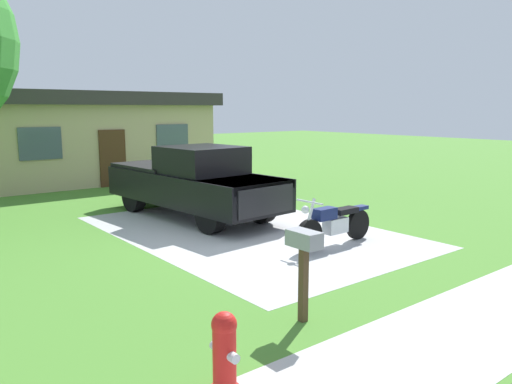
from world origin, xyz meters
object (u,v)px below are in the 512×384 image
at_px(fire_hydrant, 224,354).
at_px(pickup_truck, 192,181).
at_px(neighbor_house, 87,135).
at_px(motorcycle, 334,223).
at_px(mailbox, 304,251).

bearing_deg(fire_hydrant, pickup_truck, 60.89).
distance_m(pickup_truck, fire_hydrant, 8.64).
xyz_separation_m(fire_hydrant, neighbor_house, (4.66, 16.45, 1.36)).
bearing_deg(fire_hydrant, motorcycle, 32.26).
distance_m(motorcycle, mailbox, 4.01).
height_order(mailbox, neighbor_house, neighbor_house).
distance_m(motorcycle, fire_hydrant, 5.94).
xyz_separation_m(motorcycle, fire_hydrant, (-5.02, -3.17, -0.05)).
height_order(motorcycle, neighbor_house, neighbor_house).
distance_m(mailbox, neighbor_house, 15.94).
relative_size(pickup_truck, fire_hydrant, 6.62).
relative_size(motorcycle, fire_hydrant, 2.54).
distance_m(motorcycle, neighbor_house, 13.35).
bearing_deg(motorcycle, neighbor_house, 91.55).
xyz_separation_m(motorcycle, neighbor_house, (-0.36, 13.28, 1.32)).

